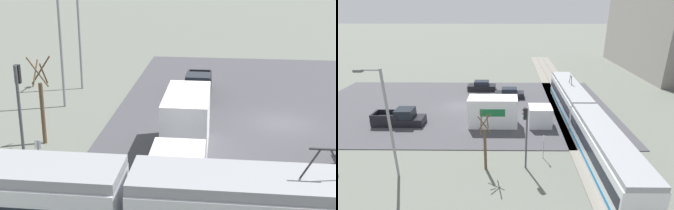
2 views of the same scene
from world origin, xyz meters
The scene contains 9 objects.
ground_plane centered at (0.00, 0.00, 0.00)m, with size 320.00×320.00×0.00m, color #60665B.
road_surface centered at (0.00, 0.00, 0.04)m, with size 22.82×40.53×0.08m.
box_truck centered at (5.87, 6.42, 1.62)m, with size 2.45×9.30×3.34m.
pickup_truck centered at (5.79, -5.58, 0.80)m, with size 1.99×5.76×1.91m.
traffic_light_pole centered at (14.13, 8.28, 3.54)m, with size 0.28×0.47×5.49m.
street_tree centered at (14.32, 4.97, 2.39)m, with size 1.24×1.03×5.25m.
street_lamp_near_crossing centered at (15.57, -7.17, 4.56)m, with size 0.36×1.95×7.88m.
street_lamp_mid_block centered at (15.43, -2.21, 5.09)m, with size 0.36×1.95×8.91m.
no_parking_sign centered at (12.63, 10.01, 1.39)m, with size 0.32×0.08×2.28m.
Camera 1 is at (4.08, 29.79, 10.64)m, focal length 50.00 mm.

